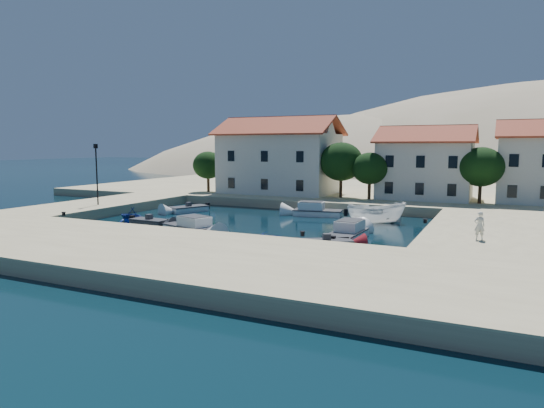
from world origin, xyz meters
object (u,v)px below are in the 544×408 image
(building_mid, at_px, (426,162))
(pedestrian, at_px, (479,226))
(boat_east, at_px, (376,223))
(lamppost, at_px, (97,168))
(cabin_cruiser_south, at_px, (190,227))
(rowboat_south, at_px, (265,242))
(building_left, at_px, (280,154))
(building_right, at_px, (544,161))
(cabin_cruiser_east, at_px, (347,234))

(building_mid, relative_size, pedestrian, 5.68)
(boat_east, bearing_deg, building_mid, -33.68)
(lamppost, xyz_separation_m, boat_east, (27.29, 6.57, -4.75))
(cabin_cruiser_south, relative_size, rowboat_south, 1.26)
(rowboat_south, height_order, pedestrian, pedestrian)
(cabin_cruiser_south, bearing_deg, building_left, 116.56)
(cabin_cruiser_south, distance_m, boat_east, 17.00)
(building_right, bearing_deg, pedestrian, -101.49)
(lamppost, height_order, pedestrian, lamppost)
(building_right, distance_m, rowboat_south, 34.37)
(boat_east, bearing_deg, lamppost, 78.55)
(pedestrian, bearing_deg, building_right, -120.74)
(building_left, distance_m, building_right, 30.07)
(building_mid, height_order, cabin_cruiser_south, building_mid)
(building_right, bearing_deg, rowboat_south, -125.22)
(building_left, distance_m, pedestrian, 34.44)
(building_mid, relative_size, rowboat_south, 2.51)
(cabin_cruiser_east, height_order, boat_east, cabin_cruiser_east)
(building_mid, relative_size, cabin_cruiser_south, 2.00)
(pedestrian, bearing_deg, cabin_cruiser_south, -15.99)
(building_mid, relative_size, cabin_cruiser_east, 2.07)
(building_left, bearing_deg, building_right, 3.81)
(building_left, height_order, lamppost, building_left)
(building_mid, xyz_separation_m, rowboat_south, (-7.57, -26.72, -5.22))
(rowboat_south, distance_m, pedestrian, 14.66)
(boat_east, bearing_deg, building_right, -67.63)
(building_mid, distance_m, building_right, 12.04)
(rowboat_south, xyz_separation_m, boat_east, (5.36, 12.29, 0.00))
(building_right, relative_size, cabin_cruiser_south, 1.80)
(building_right, height_order, lamppost, building_right)
(building_right, relative_size, lamppost, 1.52)
(building_mid, bearing_deg, pedestrian, -74.51)
(rowboat_south, bearing_deg, building_mid, -25.47)
(boat_east, bearing_deg, cabin_cruiser_south, 106.94)
(boat_east, distance_m, pedestrian, 13.69)
(building_left, height_order, building_right, building_left)
(building_mid, height_order, boat_east, building_mid)
(building_right, height_order, rowboat_south, building_right)
(cabin_cruiser_south, distance_m, pedestrian, 21.73)
(building_right, bearing_deg, building_mid, -175.24)
(cabin_cruiser_south, bearing_deg, building_right, 64.24)
(building_mid, relative_size, boat_east, 1.94)
(building_mid, height_order, rowboat_south, building_mid)
(boat_east, bearing_deg, building_left, 24.64)
(building_left, xyz_separation_m, lamppost, (-11.50, -20.00, -1.18))
(building_left, distance_m, building_mid, 18.04)
(building_mid, xyz_separation_m, building_right, (12.00, 1.00, 0.25))
(building_mid, distance_m, pedestrian, 25.69)
(lamppost, height_order, cabin_cruiser_south, lamppost)
(rowboat_south, height_order, boat_east, boat_east)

